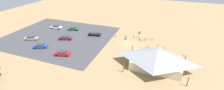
# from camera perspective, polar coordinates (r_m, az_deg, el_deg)

# --- Properties ---
(ground) EXTENTS (160.00, 160.00, 0.00)m
(ground) POSITION_cam_1_polar(r_m,az_deg,el_deg) (52.41, 6.36, 0.50)
(ground) COLOR #9E7F56
(ground) RESTS_ON ground
(parking_lot_asphalt) EXTENTS (38.86, 31.85, 0.05)m
(parking_lot_asphalt) POSITION_cam_1_polar(r_m,az_deg,el_deg) (61.13, -19.29, 3.20)
(parking_lot_asphalt) COLOR #424247
(parking_lot_asphalt) RESTS_ON ground
(bike_pavilion) EXTENTS (15.10, 10.08, 5.31)m
(bike_pavilion) POSITION_cam_1_polar(r_m,az_deg,el_deg) (40.43, 16.36, -4.65)
(bike_pavilion) COLOR beige
(bike_pavilion) RESTS_ON ground
(trash_bin) EXTENTS (0.60, 0.60, 0.90)m
(trash_bin) POSITION_cam_1_polar(r_m,az_deg,el_deg) (60.68, 10.32, 4.62)
(trash_bin) COLOR brown
(trash_bin) RESTS_ON ground
(lot_sign) EXTENTS (0.56, 0.08, 2.20)m
(lot_sign) POSITION_cam_1_polar(r_m,az_deg,el_deg) (53.14, 1.30, 2.77)
(lot_sign) COLOR #99999E
(lot_sign) RESTS_ON ground
(bicycle_white_near_sign) EXTENTS (0.48, 1.80, 0.86)m
(bicycle_white_near_sign) POSITION_cam_1_polar(r_m,az_deg,el_deg) (50.81, 19.04, -1.43)
(bicycle_white_near_sign) COLOR black
(bicycle_white_near_sign) RESTS_ON ground
(bicycle_green_near_porch) EXTENTS (1.63, 0.57, 0.78)m
(bicycle_green_near_porch) POSITION_cam_1_polar(r_m,az_deg,el_deg) (56.79, 9.86, 2.88)
(bicycle_green_near_porch) COLOR black
(bicycle_green_near_porch) RESTS_ON ground
(bicycle_teal_lone_west) EXTENTS (0.74, 1.51, 0.82)m
(bicycle_teal_lone_west) POSITION_cam_1_polar(r_m,az_deg,el_deg) (56.81, 8.20, 3.05)
(bicycle_teal_lone_west) COLOR black
(bicycle_teal_lone_west) RESTS_ON ground
(bicycle_orange_lone_east) EXTENTS (1.38, 1.06, 0.80)m
(bicycle_orange_lone_east) POSITION_cam_1_polar(r_m,az_deg,el_deg) (56.29, 14.64, 2.14)
(bicycle_orange_lone_east) COLOR black
(bicycle_orange_lone_east) RESTS_ON ground
(bicycle_purple_trailside) EXTENTS (1.54, 0.95, 0.84)m
(bicycle_purple_trailside) POSITION_cam_1_polar(r_m,az_deg,el_deg) (55.47, 12.28, 2.06)
(bicycle_purple_trailside) COLOR black
(bicycle_purple_trailside) RESTS_ON ground
(bicycle_blue_yard_right) EXTENTS (1.62, 0.93, 0.86)m
(bicycle_blue_yard_right) POSITION_cam_1_polar(r_m,az_deg,el_deg) (50.18, 13.60, -0.97)
(bicycle_blue_yard_right) COLOR black
(bicycle_blue_yard_right) RESTS_ON ground
(bicycle_red_by_bin) EXTENTS (0.55, 1.73, 0.82)m
(bicycle_red_by_bin) POSITION_cam_1_polar(r_m,az_deg,el_deg) (49.01, 24.93, -3.77)
(bicycle_red_by_bin) COLOR black
(bicycle_red_by_bin) RESTS_ON ground
(bicycle_silver_edge_south) EXTENTS (0.57, 1.66, 0.82)m
(bicycle_silver_edge_south) POSITION_cam_1_polar(r_m,az_deg,el_deg) (49.21, 16.63, -2.03)
(bicycle_silver_edge_south) COLOR black
(bicycle_silver_edge_south) RESTS_ON ground
(bicycle_black_yard_left) EXTENTS (1.40, 1.17, 0.82)m
(bicycle_black_yard_left) POSITION_cam_1_polar(r_m,az_deg,el_deg) (54.88, 10.52, 1.94)
(bicycle_black_yard_left) COLOR black
(bicycle_black_yard_left) RESTS_ON ground
(car_black_by_curb) EXTENTS (4.95, 2.65, 1.26)m
(car_black_by_curb) POSITION_cam_1_polar(r_m,az_deg,el_deg) (58.19, -6.62, 4.12)
(car_black_by_curb) COLOR black
(car_black_by_curb) RESTS_ON parking_lot_asphalt
(car_tan_second_row) EXTENTS (5.02, 3.23, 1.22)m
(car_tan_second_row) POSITION_cam_1_polar(r_m,az_deg,el_deg) (61.94, -28.09, 2.35)
(car_tan_second_row) COLOR tan
(car_tan_second_row) RESTS_ON parking_lot_asphalt
(car_maroon_far_end) EXTENTS (4.95, 2.99, 1.33)m
(car_maroon_far_end) POSITION_cam_1_polar(r_m,az_deg,el_deg) (57.22, -17.15, 2.61)
(car_maroon_far_end) COLOR maroon
(car_maroon_far_end) RESTS_ON parking_lot_asphalt
(car_red_mid_lot) EXTENTS (4.76, 2.97, 1.39)m
(car_red_mid_lot) POSITION_cam_1_polar(r_m,az_deg,el_deg) (47.49, -18.18, -2.92)
(car_red_mid_lot) COLOR red
(car_red_mid_lot) RESTS_ON parking_lot_asphalt
(car_white_back_corner) EXTENTS (4.85, 2.49, 1.40)m
(car_white_back_corner) POSITION_cam_1_polar(r_m,az_deg,el_deg) (68.74, -20.25, 6.39)
(car_white_back_corner) COLOR white
(car_white_back_corner) RESTS_ON parking_lot_asphalt
(car_blue_front_row) EXTENTS (4.62, 3.39, 1.31)m
(car_blue_front_row) POSITION_cam_1_polar(r_m,az_deg,el_deg) (54.38, -25.34, -0.32)
(car_blue_front_row) COLOR #1E42B2
(car_blue_front_row) RESTS_ON parking_lot_asphalt
(car_green_near_entry) EXTENTS (4.62, 2.84, 1.28)m
(car_green_near_entry) POSITION_cam_1_polar(r_m,az_deg,el_deg) (64.92, -14.33, 5.99)
(car_green_near_entry) COLOR #1E6B3D
(car_green_near_entry) RESTS_ON parking_lot_asphalt
(visitor_at_bikes) EXTENTS (0.39, 0.40, 1.80)m
(visitor_at_bikes) POSITION_cam_1_polar(r_m,az_deg,el_deg) (54.82, 5.21, 2.95)
(visitor_at_bikes) COLOR #2D3347
(visitor_at_bikes) RESTS_ON ground
(visitor_crossing_yard) EXTENTS (0.36, 0.36, 1.70)m
(visitor_crossing_yard) POSITION_cam_1_polar(r_m,az_deg,el_deg) (50.83, 16.95, -0.42)
(visitor_crossing_yard) COLOR #2D3347
(visitor_crossing_yard) RESTS_ON ground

